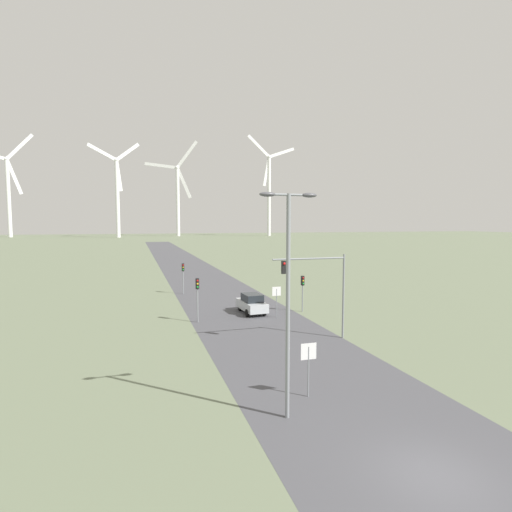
{
  "coord_description": "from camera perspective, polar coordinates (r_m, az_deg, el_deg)",
  "views": [
    {
      "loc": [
        -9.41,
        -10.33,
        8.45
      ],
      "look_at": [
        0.0,
        20.48,
        5.73
      ],
      "focal_mm": 28.0,
      "sensor_mm": 36.0,
      "label": 1
    }
  ],
  "objects": [
    {
      "name": "streetlamp",
      "position": [
        16.88,
        4.61,
        -3.37
      ],
      "size": [
        2.55,
        0.32,
        9.69
      ],
      "color": "gray",
      "rests_on": "ground"
    },
    {
      "name": "stop_sign_near",
      "position": [
        20.02,
        7.51,
        -14.42
      ],
      "size": [
        0.81,
        0.07,
        2.66
      ],
      "color": "gray",
      "rests_on": "ground"
    },
    {
      "name": "wind_turbine_right",
      "position": [
        252.59,
        1.86,
        9.66
      ],
      "size": [
        31.91,
        3.85,
        61.52
      ],
      "color": "white",
      "rests_on": "ground"
    },
    {
      "name": "ground_plane",
      "position": [
        16.33,
        24.23,
        -26.78
      ],
      "size": [
        600.0,
        600.0,
        0.0
      ],
      "primitive_type": "plane",
      "color": "#667056"
    },
    {
      "name": "wind_turbine_center",
      "position": [
        252.56,
        -11.13,
        8.77
      ],
      "size": [
        31.42,
        9.58,
        58.17
      ],
      "color": "white",
      "rests_on": "ground"
    },
    {
      "name": "wind_turbine_left",
      "position": [
        238.13,
        -19.22,
        8.88
      ],
      "size": [
        27.09,
        14.4,
        54.04
      ],
      "color": "white",
      "rests_on": "ground"
    },
    {
      "name": "traffic_light_post_near_left",
      "position": [
        34.07,
        -8.37,
        -4.84
      ],
      "size": [
        0.28,
        0.34,
        3.76
      ],
      "color": "gray",
      "rests_on": "ground"
    },
    {
      "name": "wind_turbine_far_left",
      "position": [
        269.17,
        -31.9,
        8.17
      ],
      "size": [
        32.01,
        13.37,
        59.99
      ],
      "color": "white",
      "rests_on": "ground"
    },
    {
      "name": "road_surface",
      "position": [
        59.69,
        -7.75,
        -3.35
      ],
      "size": [
        10.0,
        240.0,
        0.01
      ],
      "color": "#47474C",
      "rests_on": "ground"
    },
    {
      "name": "car_approaching",
      "position": [
        37.43,
        -0.6,
        -6.79
      ],
      "size": [
        2.09,
        4.22,
        1.83
      ],
      "color": "#B7BCC1",
      "rests_on": "ground"
    },
    {
      "name": "stop_sign_far",
      "position": [
        35.64,
        2.95,
        -5.72
      ],
      "size": [
        0.81,
        0.07,
        2.76
      ],
      "color": "gray",
      "rests_on": "ground"
    },
    {
      "name": "traffic_light_post_near_right",
      "position": [
        37.97,
        6.68,
        -4.19
      ],
      "size": [
        0.28,
        0.34,
        3.43
      ],
      "color": "gray",
      "rests_on": "ground"
    },
    {
      "name": "traffic_light_mast_overhead",
      "position": [
        28.73,
        9.05,
        -3.2
      ],
      "size": [
        5.56,
        0.34,
        6.16
      ],
      "color": "gray",
      "rests_on": "ground"
    },
    {
      "name": "traffic_light_post_mid_left",
      "position": [
        47.76,
        -10.38,
        -2.21
      ],
      "size": [
        0.28,
        0.33,
        3.63
      ],
      "color": "gray",
      "rests_on": "ground"
    }
  ]
}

